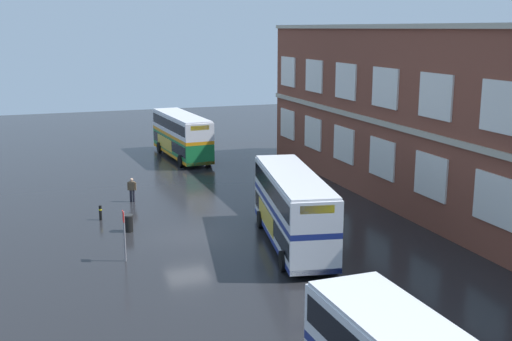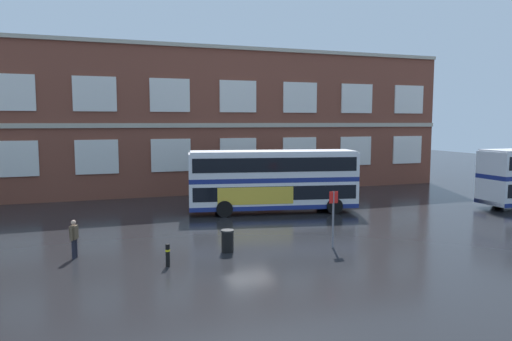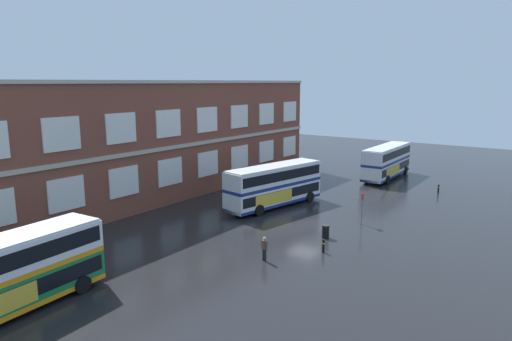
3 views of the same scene
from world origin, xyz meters
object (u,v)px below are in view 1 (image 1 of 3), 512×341
(station_litter_bin, at_px, (128,223))
(bus_stand_flag, at_px, (124,231))
(double_decker_middle, at_px, (293,208))
(safety_bollard_west, at_px, (100,212))
(waiting_passenger, at_px, (132,189))
(double_decker_near, at_px, (182,135))

(station_litter_bin, bearing_deg, bus_stand_flag, -10.15)
(double_decker_middle, relative_size, safety_bollard_west, 11.88)
(waiting_passenger, height_order, bus_stand_flag, bus_stand_flag)
(waiting_passenger, bearing_deg, safety_bollard_west, -34.73)
(double_decker_near, bearing_deg, safety_bollard_west, -27.77)
(double_decker_near, xyz_separation_m, waiting_passenger, (14.02, -6.77, -1.22))
(double_decker_middle, bearing_deg, waiting_passenger, -149.57)
(station_litter_bin, bearing_deg, waiting_passenger, 169.35)
(double_decker_middle, relative_size, station_litter_bin, 10.96)
(bus_stand_flag, relative_size, safety_bollard_west, 2.84)
(station_litter_bin, bearing_deg, safety_bollard_west, -155.82)
(double_decker_near, height_order, waiting_passenger, double_decker_near)
(double_decker_near, xyz_separation_m, bus_stand_flag, (25.59, -8.90, -0.51))
(double_decker_middle, distance_m, safety_bollard_west, 12.86)
(bus_stand_flag, height_order, safety_bollard_west, bus_stand_flag)
(double_decker_near, relative_size, bus_stand_flag, 4.13)
(double_decker_near, height_order, station_litter_bin, double_decker_near)
(waiting_passenger, distance_m, station_litter_bin, 6.75)
(double_decker_middle, relative_size, waiting_passenger, 6.64)
(double_decker_near, xyz_separation_m, safety_bollard_west, (17.71, -9.33, -1.66))
(double_decker_near, distance_m, station_litter_bin, 22.20)
(double_decker_middle, bearing_deg, bus_stand_flag, -92.93)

